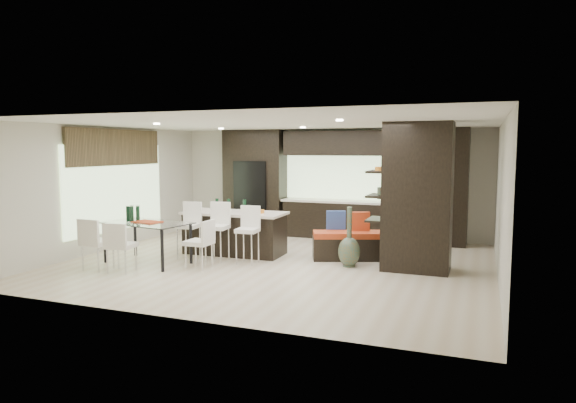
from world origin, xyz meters
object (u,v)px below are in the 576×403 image
at_px(bench, 349,245).
at_px(chair_end, 199,246).
at_px(stool_right, 248,241).
at_px(chair_far, 98,246).
at_px(chair_near, 121,249).
at_px(stool_mid, 217,238).
at_px(kitchen_island, 235,233).
at_px(stool_left, 189,236).
at_px(dining_table, 148,243).
at_px(floor_vase, 349,237).

relative_size(bench, chair_end, 1.74).
height_order(stool_right, chair_far, stool_right).
xyz_separation_m(chair_near, chair_end, (1.14, 0.78, -0.00)).
distance_m(stool_mid, stool_right, 0.66).
relative_size(kitchen_island, stool_left, 2.32).
distance_m(stool_right, chair_end, 0.95).
distance_m(stool_right, dining_table, 1.95).
xyz_separation_m(kitchen_island, dining_table, (-1.18, -1.40, -0.04)).
relative_size(floor_vase, chair_far, 1.28).
bearing_deg(chair_far, dining_table, 59.64).
bearing_deg(bench, dining_table, -174.94).
xyz_separation_m(stool_mid, dining_table, (-1.18, -0.63, -0.07)).
relative_size(stool_right, floor_vase, 0.79).
bearing_deg(chair_end, floor_vase, -66.43).
xyz_separation_m(bench, floor_vase, (0.16, -0.64, 0.29)).
distance_m(stool_left, chair_near, 1.51).
distance_m(bench, chair_near, 4.38).
bearing_deg(chair_end, dining_table, 90.65).
relative_size(kitchen_island, chair_end, 2.56).
distance_m(dining_table, chair_end, 1.14).
bearing_deg(bench, floor_vase, -96.76).
height_order(stool_left, chair_end, stool_left).
bearing_deg(chair_far, chair_near, 4.36).
bearing_deg(stool_left, stool_right, -3.64).
relative_size(floor_vase, chair_near, 1.35).
bearing_deg(stool_left, kitchen_island, 45.44).
bearing_deg(dining_table, chair_near, -80.76).
bearing_deg(stool_mid, stool_right, -5.23).
xyz_separation_m(stool_left, chair_near, (-0.53, -1.41, -0.04)).
relative_size(stool_mid, chair_far, 1.06).
distance_m(bench, dining_table, 3.98).
distance_m(stool_left, bench, 3.25).
distance_m(kitchen_island, chair_near, 2.48).
bearing_deg(kitchen_island, floor_vase, -7.87).
distance_m(kitchen_island, chair_end, 1.40).
xyz_separation_m(chair_near, chair_far, (-0.52, -0.01, 0.02)).
bearing_deg(chair_far, bench, 34.78).
distance_m(bench, chair_far, 4.82).
xyz_separation_m(stool_right, dining_table, (-1.84, -0.64, -0.05)).
relative_size(stool_left, floor_vase, 0.81).
height_order(bench, chair_far, chair_far).
bearing_deg(chair_end, kitchen_island, -1.15).
height_order(stool_mid, chair_end, stool_mid).
relative_size(floor_vase, dining_table, 0.68).
height_order(floor_vase, chair_end, floor_vase).
bearing_deg(kitchen_island, stool_left, -131.90).
height_order(stool_right, chair_near, stool_right).
distance_m(kitchen_island, dining_table, 1.83).
xyz_separation_m(stool_mid, chair_near, (-1.18, -1.41, -0.05)).
bearing_deg(stool_mid, dining_table, -157.90).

